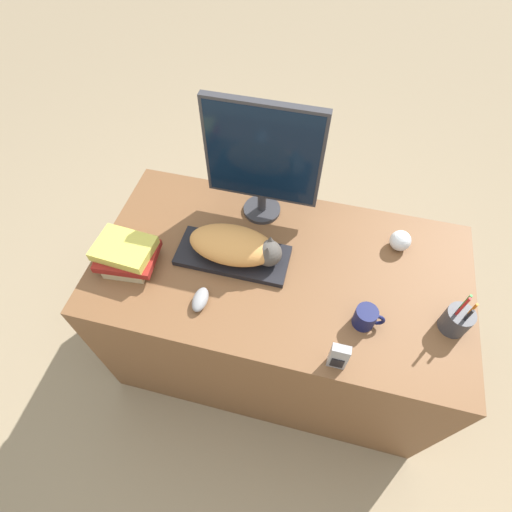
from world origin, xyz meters
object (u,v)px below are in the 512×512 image
object	(u,v)px
phone	(338,357)
keyboard	(233,256)
computer_mouse	(200,300)
baseball	(400,241)
book_stack	(127,255)
cat	(237,246)
coffee_mug	(366,317)
pen_cup	(457,320)
monitor	(263,158)

from	to	relation	value
phone	keyboard	bearing A→B (deg)	143.19
keyboard	computer_mouse	bearing A→B (deg)	-104.91
baseball	book_stack	distance (m)	1.03
phone	computer_mouse	bearing A→B (deg)	167.41
keyboard	phone	distance (m)	0.55
computer_mouse	cat	bearing A→B (deg)	70.25
coffee_mug	pen_cup	xyz separation A→B (m)	(0.29, 0.06, 0.01)
cat	book_stack	size ratio (longest dim) A/B	1.51
keyboard	coffee_mug	size ratio (longest dim) A/B	4.10
baseball	book_stack	bearing A→B (deg)	-161.74
cat	baseball	distance (m)	0.63
coffee_mug	book_stack	xyz separation A→B (m)	(-0.88, 0.04, 0.01)
cat	computer_mouse	xyz separation A→B (m)	(-0.08, -0.22, -0.06)
keyboard	pen_cup	bearing A→B (deg)	-6.98
cat	pen_cup	world-z (taller)	pen_cup
monitor	coffee_mug	distance (m)	0.66
monitor	baseball	distance (m)	0.61
computer_mouse	pen_cup	size ratio (longest dim) A/B	0.50
monitor	phone	xyz separation A→B (m)	(0.38, -0.58, -0.22)
coffee_mug	book_stack	distance (m)	0.88
pen_cup	phone	bearing A→B (deg)	-148.14
pen_cup	book_stack	size ratio (longest dim) A/B	0.85
keyboard	phone	size ratio (longest dim) A/B	3.33
book_stack	baseball	bearing A→B (deg)	18.26
coffee_mug	baseball	xyz separation A→B (m)	(0.10, 0.36, -0.00)
computer_mouse	coffee_mug	xyz separation A→B (m)	(0.57, 0.06, 0.02)
phone	baseball	bearing A→B (deg)	71.80
monitor	coffee_mug	world-z (taller)	monitor
cat	book_stack	world-z (taller)	cat
monitor	phone	size ratio (longest dim) A/B	4.00
phone	pen_cup	bearing A→B (deg)	31.86
keyboard	phone	bearing A→B (deg)	-36.81
coffee_mug	keyboard	bearing A→B (deg)	162.97
computer_mouse	book_stack	distance (m)	0.33
keyboard	book_stack	distance (m)	0.39
monitor	baseball	bearing A→B (deg)	-5.37
computer_mouse	keyboard	bearing A→B (deg)	75.09
cat	phone	bearing A→B (deg)	-38.11
coffee_mug	baseball	distance (m)	0.37
monitor	pen_cup	distance (m)	0.86
baseball	pen_cup	bearing A→B (deg)	-57.60
book_stack	monitor	bearing A→B (deg)	41.66
monitor	baseball	world-z (taller)	monitor
coffee_mug	phone	xyz separation A→B (m)	(-0.07, -0.17, 0.02)
computer_mouse	book_stack	xyz separation A→B (m)	(-0.31, 0.10, 0.03)
coffee_mug	baseball	world-z (taller)	coffee_mug
computer_mouse	coffee_mug	distance (m)	0.57
coffee_mug	pen_cup	distance (m)	0.30
baseball	phone	distance (m)	0.56
keyboard	cat	size ratio (longest dim) A/B	1.22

